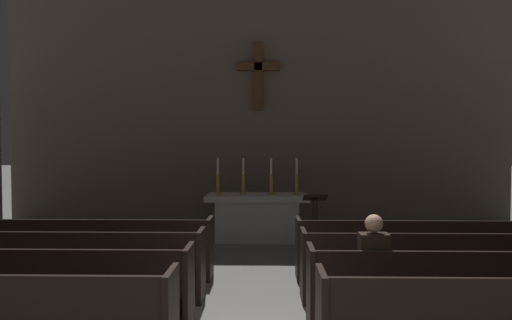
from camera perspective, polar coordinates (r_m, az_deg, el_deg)
pew_left_row_2 at (r=5.96m, az=-27.71°, el=-13.93°), size 3.93×0.50×0.95m
pew_left_row_3 at (r=6.79m, az=-23.69°, el=-11.90°), size 3.93×0.50×0.95m
pew_left_row_4 at (r=7.66m, az=-20.61°, el=-10.29°), size 3.93×0.50×0.95m
pew_right_row_2 at (r=5.81m, az=26.93°, el=-14.35°), size 3.93×0.50×0.95m
pew_right_row_3 at (r=6.66m, az=23.24°, el=-12.18°), size 3.93×0.50×0.95m
pew_right_row_4 at (r=7.54m, az=20.44°, el=-10.48°), size 3.93×0.50×0.95m
altar at (r=9.86m, az=0.15°, el=-7.08°), size 2.20×0.90×1.01m
candlestick_outer_left at (r=9.82m, az=-4.82°, el=-2.82°), size 0.16×0.16×0.78m
candlestick_inner_left at (r=9.78m, az=-1.61°, el=-2.83°), size 0.16×0.16×0.78m
candlestick_inner_right at (r=9.77m, az=1.91°, el=-2.84°), size 0.16×0.16×0.78m
candlestick_outer_right at (r=9.79m, az=5.13°, el=-2.83°), size 0.16×0.16×0.78m
apse_with_cross at (r=11.54m, az=0.31°, el=8.59°), size 12.57×0.45×6.82m
lectern at (r=8.73m, az=7.43°, el=-8.19°), size 0.44×0.36×1.15m
lone_worshipper at (r=5.38m, az=14.37°, el=-13.14°), size 0.32×0.43×1.32m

